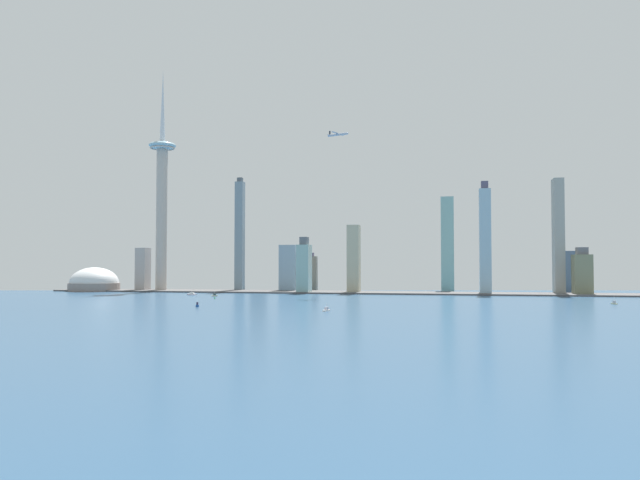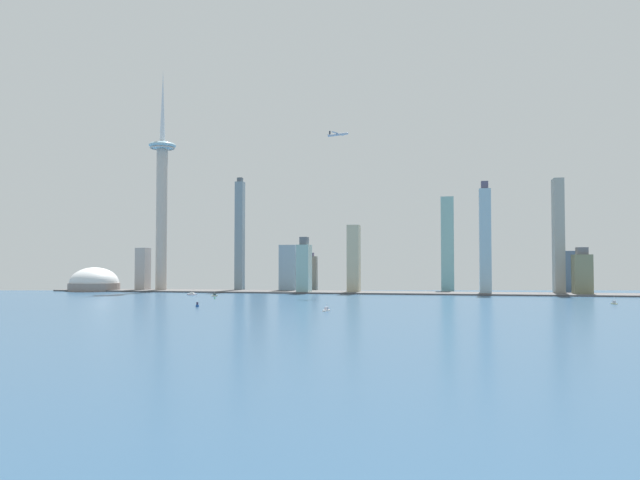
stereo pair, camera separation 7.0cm
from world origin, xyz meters
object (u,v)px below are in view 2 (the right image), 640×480
skyscraper_8 (309,273)px  skyscraper_9 (582,273)px  boat_0 (614,303)px  channel_buoy_0 (215,297)px  boat_4 (215,295)px  skyscraper_5 (240,235)px  skyscraper_6 (568,272)px  boat_5 (197,305)px  skyscraper_2 (558,236)px  skyscraper_11 (485,240)px  skyscraper_3 (354,259)px  skyscraper_10 (259,260)px  skyscraper_0 (143,269)px  skyscraper_4 (447,244)px  skyscraper_7 (289,268)px  boat_2 (192,294)px  airplane (338,134)px  stadium_dome (94,284)px  boat_1 (326,310)px  skyscraper_1 (304,267)px  observation_tower (162,191)px

skyscraper_8 → skyscraper_9: (403.51, -66.13, 1.38)m
boat_0 → channel_buoy_0: boat_0 is taller
boat_4 → skyscraper_5: bearing=-110.0°
skyscraper_6 → boat_5: skyscraper_6 is taller
skyscraper_2 → skyscraper_11: (-103.37, -24.93, -5.45)m
skyscraper_3 → skyscraper_10: bearing=149.9°
skyscraper_3 → boat_5: size_ratio=11.89×
channel_buoy_0 → skyscraper_0: bearing=137.0°
skyscraper_0 → skyscraper_2: skyscraper_2 is taller
skyscraper_4 → skyscraper_7: skyscraper_4 is taller
skyscraper_4 → boat_2: size_ratio=10.50×
boat_0 → boat_4: boat_0 is taller
skyscraper_6 → skyscraper_8: (-396.60, 0.69, -2.47)m
skyscraper_5 → skyscraper_9: skyscraper_5 is taller
skyscraper_6 → airplane: bearing=-158.3°
stadium_dome → skyscraper_3: skyscraper_3 is taller
skyscraper_5 → skyscraper_6: skyscraper_5 is taller
boat_1 → channel_buoy_0: bearing=-122.7°
boat_4 → boat_5: bearing=79.5°
skyscraper_1 → skyscraper_3: (71.82, 13.82, 12.23)m
boat_2 → channel_buoy_0: size_ratio=5.15×
skyscraper_1 → boat_0: size_ratio=8.15×
boat_2 → airplane: size_ratio=0.46×
channel_buoy_0 → skyscraper_1: bearing=63.4°
boat_0 → skyscraper_7: bearing=-142.8°
skyscraper_11 → boat_2: size_ratio=11.34×
boat_1 → boat_2: 338.06m
skyscraper_0 → skyscraper_5: size_ratio=0.38×
boat_0 → boat_5: size_ratio=1.20×
observation_tower → boat_2: bearing=-46.5°
skyscraper_4 → boat_1: size_ratio=11.95×
airplane → skyscraper_2: bearing=35.9°
boat_0 → boat_5: boat_0 is taller
observation_tower → skyscraper_4: (443.04, 100.94, -83.61)m
stadium_dome → skyscraper_8: skyscraper_8 is taller
skyscraper_6 → skyscraper_9: size_ratio=0.94×
skyscraper_9 → skyscraper_8: bearing=170.7°
skyscraper_4 → skyscraper_9: 209.21m
skyscraper_1 → skyscraper_11: bearing=5.4°
skyscraper_7 → skyscraper_8: 49.88m
observation_tower → skyscraper_0: bearing=170.2°
skyscraper_0 → skyscraper_2: size_ratio=0.41×
boat_5 → skyscraper_11: bearing=115.5°
skyscraper_0 → skyscraper_3: size_ratio=0.68×
boat_4 → skyscraper_8: bearing=-140.4°
skyscraper_2 → boat_0: size_ratio=16.34×
skyscraper_7 → boat_1: skyscraper_7 is taller
skyscraper_2 → boat_4: size_ratio=19.29×
skyscraper_1 → skyscraper_4: size_ratio=0.55×
observation_tower → skyscraper_5: size_ratio=1.95×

